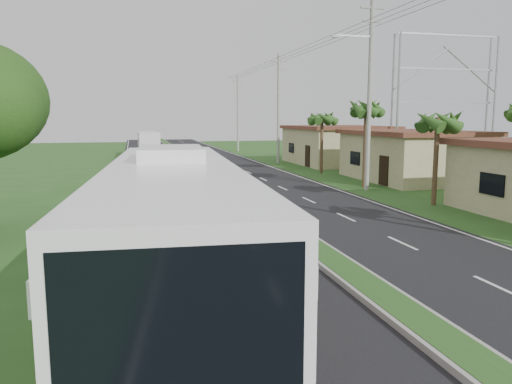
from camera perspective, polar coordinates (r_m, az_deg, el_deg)
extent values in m
plane|color=#274E1C|center=(13.28, 14.05, -11.81)|extent=(180.00, 180.00, 0.00)
cube|color=black|center=(31.86, -2.97, 0.22)|extent=(14.00, 160.00, 0.02)
cube|color=gray|center=(31.85, -2.97, 0.37)|extent=(1.20, 160.00, 0.17)
cube|color=#274E1C|center=(31.83, -2.97, 0.53)|extent=(0.95, 160.00, 0.02)
cube|color=silver|center=(31.30, -15.10, -0.22)|extent=(0.12, 160.00, 0.01)
cube|color=silver|center=(33.76, 8.26, 0.59)|extent=(0.12, 160.00, 0.01)
cube|color=tan|center=(38.65, 17.28, 3.77)|extent=(7.00, 10.00, 3.35)
cube|color=#502C1C|center=(38.56, 17.40, 6.49)|extent=(7.60, 10.60, 0.32)
cube|color=tan|center=(51.11, 9.14, 5.16)|extent=(8.00, 11.00, 3.50)
cube|color=#502C1C|center=(51.04, 9.19, 7.31)|extent=(8.60, 11.60, 0.32)
cylinder|color=#473321|center=(27.72, 19.84, 3.28)|extent=(0.26, 0.26, 4.60)
cylinder|color=#473321|center=(33.46, 12.35, 5.06)|extent=(0.26, 0.26, 5.40)
cylinder|color=#473321|center=(41.91, 7.51, 5.40)|extent=(0.26, 0.26, 4.80)
cylinder|color=gray|center=(32.41, 12.85, 10.78)|extent=(0.28, 0.28, 12.00)
cube|color=gray|center=(33.06, 13.16, 19.82)|extent=(1.60, 0.12, 0.12)
cube|color=gray|center=(32.91, 13.11, 18.45)|extent=(1.20, 0.10, 0.10)
cube|color=gray|center=(32.25, 11.06, 17.10)|extent=(2.40, 0.10, 0.10)
cylinder|color=gray|center=(51.07, 2.58, 9.47)|extent=(0.28, 0.28, 11.00)
cube|color=gray|center=(51.37, 2.62, 14.72)|extent=(1.60, 0.12, 0.12)
cube|color=gray|center=(51.29, 2.61, 13.83)|extent=(1.20, 0.10, 0.10)
cylinder|color=gray|center=(70.47, -2.09, 8.97)|extent=(0.28, 0.28, 10.50)
cube|color=gray|center=(70.66, -2.11, 12.58)|extent=(1.60, 0.12, 0.12)
cube|color=gray|center=(70.60, -2.11, 11.93)|extent=(1.20, 0.10, 0.10)
cylinder|color=gray|center=(46.55, 15.90, 9.88)|extent=(0.18, 0.18, 12.00)
cylinder|color=gray|center=(52.22, 25.60, 9.19)|extent=(0.18, 0.18, 12.00)
cylinder|color=gray|center=(47.43, 15.29, 9.87)|extent=(0.18, 0.18, 12.00)
cylinder|color=gray|center=(53.00, 24.91, 9.21)|extent=(0.18, 0.18, 12.00)
cube|color=gray|center=(49.63, 20.70, 9.55)|extent=(10.00, 0.14, 0.14)
cube|color=gray|center=(49.80, 20.88, 13.00)|extent=(10.00, 0.14, 0.14)
cube|color=gray|center=(50.16, 21.07, 16.41)|extent=(10.00, 0.14, 0.14)
cube|color=white|center=(10.60, -9.40, -5.35)|extent=(3.29, 12.18, 3.16)
cube|color=black|center=(11.05, -9.53, -1.11)|extent=(3.18, 9.78, 1.26)
cube|color=black|center=(4.78, -8.44, -16.35)|extent=(2.26, 0.29, 1.77)
cube|color=red|center=(9.62, -9.20, -10.71)|extent=(2.90, 5.38, 0.55)
cube|color=yellow|center=(11.13, -9.31, -9.42)|extent=(2.75, 3.17, 0.25)
cube|color=white|center=(11.53, -9.69, 4.41)|extent=(1.56, 2.50, 0.28)
cylinder|color=black|center=(14.13, -14.10, -8.34)|extent=(0.39, 1.06, 1.04)
cylinder|color=black|center=(14.15, -4.81, -8.10)|extent=(0.39, 1.06, 1.04)
cube|color=white|center=(60.38, -12.21, 5.38)|extent=(2.28, 10.28, 2.86)
cube|color=black|center=(60.79, -12.25, 6.21)|extent=(2.32, 7.60, 0.97)
cube|color=orange|center=(59.52, -12.16, 4.82)|extent=(2.31, 4.92, 0.31)
cylinder|color=black|center=(56.19, -13.02, 3.99)|extent=(0.27, 0.86, 0.86)
cylinder|color=black|center=(56.26, -11.01, 4.05)|extent=(0.27, 0.86, 0.86)
cylinder|color=black|center=(64.21, -13.18, 4.51)|extent=(0.27, 0.86, 0.86)
cylinder|color=black|center=(64.27, -11.42, 4.56)|extent=(0.27, 0.86, 0.86)
imported|color=black|center=(14.14, 3.01, -8.07)|extent=(1.81, 1.06, 1.05)
imported|color=maroon|center=(13.93, 3.04, -4.89)|extent=(0.67, 0.55, 1.57)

